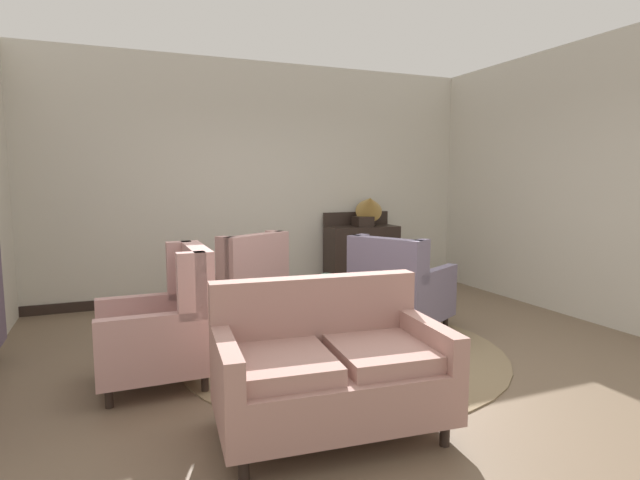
# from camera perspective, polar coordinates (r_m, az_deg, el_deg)

# --- Properties ---
(ground) EXTENTS (8.35, 8.35, 0.00)m
(ground) POSITION_cam_1_polar(r_m,az_deg,el_deg) (4.49, 4.23, -13.64)
(ground) COLOR brown
(wall_back) EXTENTS (6.12, 0.08, 3.09)m
(wall_back) POSITION_cam_1_polar(r_m,az_deg,el_deg) (6.84, -6.32, 6.63)
(wall_back) COLOR beige
(wall_back) RESTS_ON ground
(wall_right) EXTENTS (0.08, 3.95, 3.09)m
(wall_right) POSITION_cam_1_polar(r_m,az_deg,el_deg) (6.70, 24.49, 6.05)
(wall_right) COLOR beige
(wall_right) RESTS_ON ground
(baseboard_back) EXTENTS (5.96, 0.03, 0.12)m
(baseboard_back) POSITION_cam_1_polar(r_m,az_deg,el_deg) (6.96, -6.03, -5.69)
(baseboard_back) COLOR black
(baseboard_back) RESTS_ON ground
(area_rug) EXTENTS (2.92, 2.92, 0.01)m
(area_rug) POSITION_cam_1_polar(r_m,az_deg,el_deg) (4.74, 2.58, -12.41)
(area_rug) COLOR #847051
(area_rug) RESTS_ON ground
(coffee_table) EXTENTS (0.90, 0.90, 0.45)m
(coffee_table) POSITION_cam_1_polar(r_m,az_deg,el_deg) (4.41, 0.48, -8.94)
(coffee_table) COLOR black
(coffee_table) RESTS_ON ground
(porcelain_vase) EXTENTS (0.14, 0.14, 0.33)m
(porcelain_vase) POSITION_cam_1_polar(r_m,az_deg,el_deg) (4.32, 0.76, -6.23)
(porcelain_vase) COLOR #4C7A66
(porcelain_vase) RESTS_ON coffee_table
(settee) EXTENTS (1.46, 0.94, 0.93)m
(settee) POSITION_cam_1_polar(r_m,az_deg,el_deg) (3.24, 1.04, -14.29)
(settee) COLOR tan
(settee) RESTS_ON ground
(armchair_near_sideboard) EXTENTS (1.17, 1.12, 1.01)m
(armchair_near_sideboard) POSITION_cam_1_polar(r_m,az_deg,el_deg) (5.26, 8.89, -5.76)
(armchair_near_sideboard) COLOR slate
(armchair_near_sideboard) RESTS_ON ground
(armchair_back_corner) EXTENTS (0.82, 0.77, 1.06)m
(armchair_back_corner) POSITION_cam_1_polar(r_m,az_deg,el_deg) (4.11, -17.04, -9.32)
(armchair_back_corner) COLOR tan
(armchair_back_corner) RESTS_ON ground
(armchair_beside_settee) EXTENTS (1.11, 1.12, 1.01)m
(armchair_beside_settee) POSITION_cam_1_polar(r_m,az_deg,el_deg) (5.47, -8.88, -5.27)
(armchair_beside_settee) COLOR tan
(armchair_beside_settee) RESTS_ON ground
(side_table) EXTENTS (0.56, 0.56, 0.65)m
(side_table) POSITION_cam_1_polar(r_m,az_deg,el_deg) (5.35, 9.30, -5.89)
(side_table) COLOR black
(side_table) RESTS_ON ground
(sideboard) EXTENTS (1.01, 0.42, 1.11)m
(sideboard) POSITION_cam_1_polar(r_m,az_deg,el_deg) (7.13, 4.72, -1.63)
(sideboard) COLOR black
(sideboard) RESTS_ON ground
(gramophone) EXTENTS (0.53, 0.59, 0.55)m
(gramophone) POSITION_cam_1_polar(r_m,az_deg,el_deg) (7.01, 5.49, 3.71)
(gramophone) COLOR black
(gramophone) RESTS_ON sideboard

